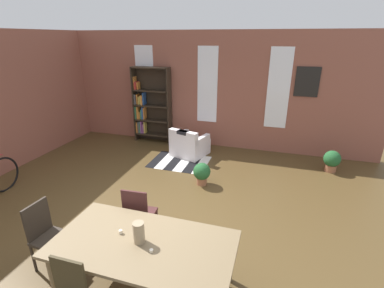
{
  "coord_description": "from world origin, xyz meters",
  "views": [
    {
      "loc": [
        1.84,
        -3.53,
        2.95
      ],
      "look_at": [
        0.38,
        1.23,
        1.03
      ],
      "focal_mm": 26.12,
      "sensor_mm": 36.0,
      "label": 1
    }
  ],
  "objects_px": {
    "dining_chair_far_left": "(139,213)",
    "armchair_white": "(189,145)",
    "potted_plant_corner": "(202,173)",
    "dining_chair_head_left": "(46,234)",
    "vase_on_table": "(139,233)",
    "bookshelf_tall": "(149,106)",
    "dining_table": "(143,247)",
    "potted_plant_by_shelf": "(332,160)"
  },
  "relations": [
    {
      "from": "dining_chair_head_left",
      "to": "potted_plant_by_shelf",
      "type": "relative_size",
      "value": 1.87
    },
    {
      "from": "bookshelf_tall",
      "to": "armchair_white",
      "type": "distance_m",
      "value": 1.79
    },
    {
      "from": "vase_on_table",
      "to": "potted_plant_corner",
      "type": "relative_size",
      "value": 0.54
    },
    {
      "from": "dining_table",
      "to": "vase_on_table",
      "type": "xyz_separation_m",
      "value": [
        -0.04,
        0.0,
        0.2
      ]
    },
    {
      "from": "vase_on_table",
      "to": "potted_plant_by_shelf",
      "type": "height_order",
      "value": "vase_on_table"
    },
    {
      "from": "bookshelf_tall",
      "to": "armchair_white",
      "type": "xyz_separation_m",
      "value": [
        1.44,
        -0.72,
        -0.77
      ]
    },
    {
      "from": "dining_table",
      "to": "dining_chair_head_left",
      "type": "xyz_separation_m",
      "value": [
        -1.43,
        0.01,
        -0.15
      ]
    },
    {
      "from": "dining_table",
      "to": "armchair_white",
      "type": "bearing_deg",
      "value": 100.54
    },
    {
      "from": "dining_table",
      "to": "dining_chair_far_left",
      "type": "relative_size",
      "value": 2.22
    },
    {
      "from": "dining_chair_far_left",
      "to": "potted_plant_corner",
      "type": "bearing_deg",
      "value": 78.09
    },
    {
      "from": "dining_table",
      "to": "armchair_white",
      "type": "height_order",
      "value": "armchair_white"
    },
    {
      "from": "vase_on_table",
      "to": "potted_plant_by_shelf",
      "type": "bearing_deg",
      "value": 57.54
    },
    {
      "from": "dining_chair_far_left",
      "to": "armchair_white",
      "type": "height_order",
      "value": "dining_chair_far_left"
    },
    {
      "from": "vase_on_table",
      "to": "dining_chair_head_left",
      "type": "height_order",
      "value": "vase_on_table"
    },
    {
      "from": "potted_plant_by_shelf",
      "to": "vase_on_table",
      "type": "bearing_deg",
      "value": -122.46
    },
    {
      "from": "bookshelf_tall",
      "to": "potted_plant_by_shelf",
      "type": "height_order",
      "value": "bookshelf_tall"
    },
    {
      "from": "dining_table",
      "to": "potted_plant_by_shelf",
      "type": "xyz_separation_m",
      "value": [
        2.66,
        4.26,
        -0.39
      ]
    },
    {
      "from": "dining_chair_far_left",
      "to": "armchair_white",
      "type": "relative_size",
      "value": 0.96
    },
    {
      "from": "vase_on_table",
      "to": "potted_plant_corner",
      "type": "distance_m",
      "value": 2.84
    },
    {
      "from": "armchair_white",
      "to": "potted_plant_corner",
      "type": "relative_size",
      "value": 2.04
    },
    {
      "from": "dining_chair_far_left",
      "to": "dining_chair_head_left",
      "type": "distance_m",
      "value": 1.23
    },
    {
      "from": "vase_on_table",
      "to": "dining_chair_head_left",
      "type": "xyz_separation_m",
      "value": [
        -1.39,
        0.01,
        -0.35
      ]
    },
    {
      "from": "dining_chair_head_left",
      "to": "armchair_white",
      "type": "xyz_separation_m",
      "value": [
        0.65,
        4.19,
        -0.23
      ]
    },
    {
      "from": "dining_table",
      "to": "vase_on_table",
      "type": "distance_m",
      "value": 0.2
    },
    {
      "from": "dining_chair_head_left",
      "to": "potted_plant_corner",
      "type": "height_order",
      "value": "dining_chair_head_left"
    },
    {
      "from": "dining_table",
      "to": "bookshelf_tall",
      "type": "bearing_deg",
      "value": 114.34
    },
    {
      "from": "dining_table",
      "to": "potted_plant_corner",
      "type": "xyz_separation_m",
      "value": [
        -0.05,
        2.78,
        -0.39
      ]
    },
    {
      "from": "dining_table",
      "to": "dining_chair_head_left",
      "type": "height_order",
      "value": "dining_chair_head_left"
    },
    {
      "from": "potted_plant_by_shelf",
      "to": "dining_chair_far_left",
      "type": "bearing_deg",
      "value": -131.99
    },
    {
      "from": "bookshelf_tall",
      "to": "potted_plant_by_shelf",
      "type": "relative_size",
      "value": 4.27
    },
    {
      "from": "dining_chair_far_left",
      "to": "armchair_white",
      "type": "distance_m",
      "value": 3.45
    },
    {
      "from": "potted_plant_by_shelf",
      "to": "bookshelf_tall",
      "type": "bearing_deg",
      "value": 172.31
    },
    {
      "from": "dining_chair_head_left",
      "to": "bookshelf_tall",
      "type": "height_order",
      "value": "bookshelf_tall"
    },
    {
      "from": "vase_on_table",
      "to": "bookshelf_tall",
      "type": "relative_size",
      "value": 0.12
    },
    {
      "from": "vase_on_table",
      "to": "dining_chair_head_left",
      "type": "relative_size",
      "value": 0.28
    },
    {
      "from": "dining_table",
      "to": "potted_plant_corner",
      "type": "distance_m",
      "value": 2.81
    },
    {
      "from": "dining_chair_far_left",
      "to": "potted_plant_corner",
      "type": "relative_size",
      "value": 1.97
    },
    {
      "from": "dining_table",
      "to": "armchair_white",
      "type": "xyz_separation_m",
      "value": [
        -0.78,
        4.2,
        -0.39
      ]
    },
    {
      "from": "potted_plant_by_shelf",
      "to": "potted_plant_corner",
      "type": "xyz_separation_m",
      "value": [
        -2.71,
        -1.48,
        -0.01
      ]
    },
    {
      "from": "vase_on_table",
      "to": "potted_plant_corner",
      "type": "height_order",
      "value": "vase_on_table"
    },
    {
      "from": "bookshelf_tall",
      "to": "potted_plant_by_shelf",
      "type": "xyz_separation_m",
      "value": [
        4.89,
        -0.66,
        -0.77
      ]
    },
    {
      "from": "vase_on_table",
      "to": "dining_table",
      "type": "bearing_deg",
      "value": -0.0
    }
  ]
}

